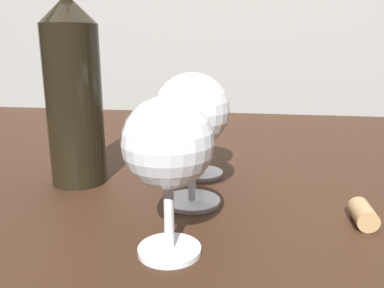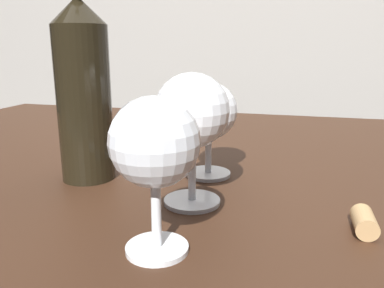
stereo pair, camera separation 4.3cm
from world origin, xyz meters
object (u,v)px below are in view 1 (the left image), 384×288
(wine_bottle, at_px, (73,87))
(wine_glass_pinot, at_px, (201,113))
(wine_glass_cabernet, at_px, (192,114))
(cork, at_px, (363,214))
(wine_glass_merlot, at_px, (168,146))

(wine_bottle, bearing_deg, wine_glass_pinot, 18.35)
(wine_bottle, bearing_deg, wine_glass_cabernet, -17.08)
(cork, bearing_deg, wine_glass_pinot, 145.29)
(wine_glass_cabernet, bearing_deg, cork, -8.29)
(wine_bottle, relative_size, cork, 7.82)
(wine_glass_cabernet, xyz_separation_m, wine_glass_pinot, (-0.00, 0.10, -0.02))
(wine_glass_merlot, relative_size, cork, 3.35)
(wine_glass_pinot, distance_m, wine_bottle, 0.17)
(wine_glass_merlot, height_order, cork, wine_glass_merlot)
(wine_glass_pinot, bearing_deg, cork, -34.71)
(wine_glass_merlot, distance_m, wine_glass_pinot, 0.22)
(wine_glass_merlot, xyz_separation_m, wine_bottle, (-0.16, 0.16, 0.03))
(wine_glass_cabernet, height_order, wine_glass_pinot, wine_glass_cabernet)
(wine_glass_merlot, distance_m, wine_bottle, 0.23)
(wine_glass_cabernet, xyz_separation_m, cork, (0.18, -0.03, -0.10))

